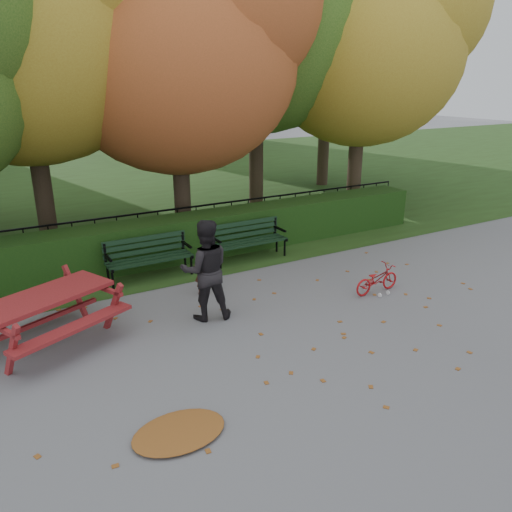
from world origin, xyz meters
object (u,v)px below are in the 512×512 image
tree_b (36,11)px  bench_left (148,254)px  tree_d (273,5)px  bicycle (377,279)px  adult (205,270)px  tree_c (191,43)px  tree_g (339,40)px  bench_right (248,238)px  picnic_table (46,306)px  tree_e (377,40)px  child (203,273)px

tree_b → bench_left: size_ratio=4.88×
tree_d → bicycle: tree_d is taller
adult → tree_c: bearing=-96.8°
tree_g → tree_d: bearing=-150.4°
tree_d → bench_right: (-2.78, -3.53, -5.46)m
tree_g → picnic_table: size_ratio=3.42×
tree_c → tree_b: bearing=166.5°
tree_d → bicycle: bearing=-103.1°
bench_left → bicycle: bench_left is taller
tree_g → bench_right: bearing=-140.0°
bench_right → bench_left: bearing=180.0°
tree_e → bench_left: (-7.82, -2.07, -4.56)m
bicycle → bench_left: bearing=48.7°
tree_c → bicycle: (1.52, -5.26, -4.55)m
tree_c → bench_left: size_ratio=4.44×
tree_b → child: bearing=-68.0°
tree_e → picnic_table: (-10.11, -4.04, -4.41)m
tree_b → bench_right: (3.54, -3.04, -4.88)m
tree_c → bench_right: tree_c is taller
tree_b → bench_right: 6.76m
child → bicycle: bearing=168.2°
tree_c → tree_d: tree_d is taller
child → tree_b: bearing=-51.4°
tree_c → bench_left: (-2.13, -2.26, -4.30)m
tree_c → bench_right: 4.87m
tree_d → bicycle: 8.80m
bench_left → adult: size_ratio=1.00×
tree_b → bicycle: 9.27m
tree_e → tree_g: 4.39m
bench_left → bench_right: same height
picnic_table → adult: (2.56, -0.37, 0.23)m
tree_g → bicycle: (-5.98, -9.06, -5.09)m
tree_b → tree_c: tree_b is taller
tree_b → child: size_ratio=9.93×
bicycle → tree_g: bearing=-35.3°
tree_e → bench_right: (-5.42, -2.07, -4.56)m
tree_e → bicycle: size_ratio=7.69×
picnic_table → bicycle: bearing=-34.3°
tree_e → bench_right: bearing=-159.1°
tree_e → tree_g: (1.81, 3.99, 0.29)m
picnic_table → bicycle: size_ratio=2.36×
tree_b → picnic_table: 6.99m
picnic_table → tree_g: bearing=9.5°
tree_g → bench_right: size_ratio=4.75×
tree_b → adult: tree_b is taller
tree_g → adult: bearing=-138.1°
tree_b → tree_g: bearing=15.6°
tree_c → tree_e: (5.69, -0.19, 0.26)m
bench_left → picnic_table: (-2.29, -1.98, 0.15)m
tree_b → picnic_table: bearing=-102.8°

